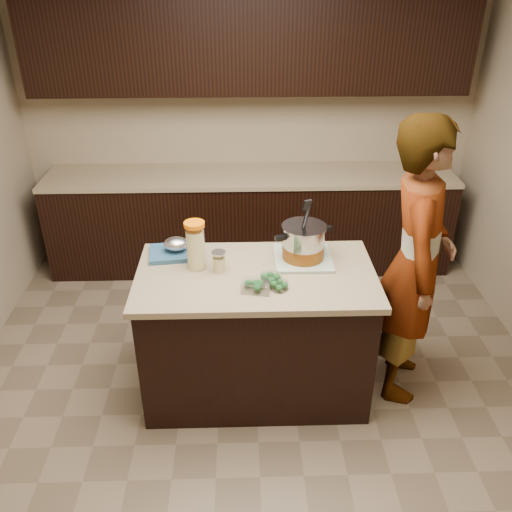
{
  "coord_description": "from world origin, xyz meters",
  "views": [
    {
      "loc": [
        -0.08,
        -2.81,
        2.6
      ],
      "look_at": [
        0.0,
        0.0,
        1.02
      ],
      "focal_mm": 38.0,
      "sensor_mm": 36.0,
      "label": 1
    }
  ],
  "objects_px": {
    "island": "(256,332)",
    "stock_pot": "(303,244)",
    "lemonade_pitcher": "(196,247)",
    "person": "(415,264)"
  },
  "relations": [
    {
      "from": "stock_pot",
      "to": "person",
      "type": "relative_size",
      "value": 0.21
    },
    {
      "from": "lemonade_pitcher",
      "to": "person",
      "type": "xyz_separation_m",
      "value": [
        1.34,
        -0.05,
        -0.11
      ]
    },
    {
      "from": "island",
      "to": "lemonade_pitcher",
      "type": "bearing_deg",
      "value": 167.24
    },
    {
      "from": "stock_pot",
      "to": "lemonade_pitcher",
      "type": "xyz_separation_m",
      "value": [
        -0.67,
        -0.08,
        0.03
      ]
    },
    {
      "from": "island",
      "to": "stock_pot",
      "type": "height_order",
      "value": "stock_pot"
    },
    {
      "from": "person",
      "to": "island",
      "type": "bearing_deg",
      "value": 106.29
    },
    {
      "from": "island",
      "to": "stock_pot",
      "type": "xyz_separation_m",
      "value": [
        0.3,
        0.16,
        0.56
      ]
    },
    {
      "from": "island",
      "to": "lemonade_pitcher",
      "type": "height_order",
      "value": "lemonade_pitcher"
    },
    {
      "from": "island",
      "to": "stock_pot",
      "type": "bearing_deg",
      "value": 27.78
    },
    {
      "from": "island",
      "to": "person",
      "type": "bearing_deg",
      "value": 1.87
    }
  ]
}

